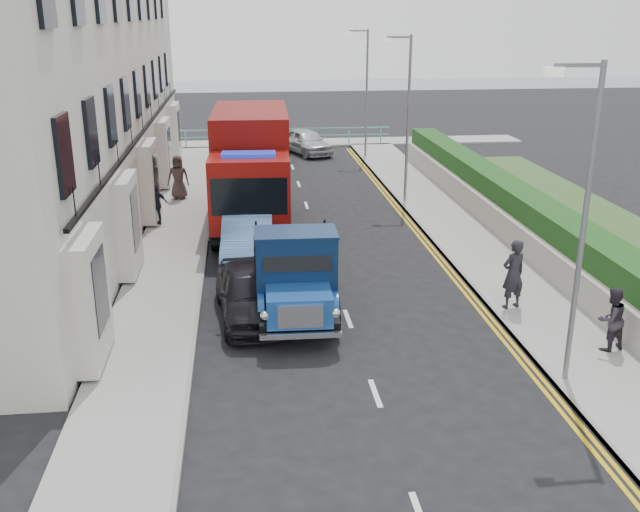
{
  "coord_description": "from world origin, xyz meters",
  "views": [
    {
      "loc": [
        -2.73,
        -15.47,
        7.87
      ],
      "look_at": [
        -0.62,
        3.25,
        1.4
      ],
      "focal_mm": 40.0,
      "sensor_mm": 36.0,
      "label": 1
    }
  ],
  "objects_px": {
    "lamp_far": "(365,86)",
    "bedford_lorry": "(296,280)",
    "lamp_mid": "(405,110)",
    "parked_car_front": "(250,292)",
    "lamp_near": "(580,211)",
    "red_lorry": "(251,165)",
    "pedestrian_east_near": "(513,274)"
  },
  "relations": [
    {
      "from": "lamp_near",
      "to": "lamp_mid",
      "type": "xyz_separation_m",
      "value": [
        0.0,
        16.0,
        0.0
      ]
    },
    {
      "from": "pedestrian_east_near",
      "to": "lamp_mid",
      "type": "bearing_deg",
      "value": -106.27
    },
    {
      "from": "parked_car_front",
      "to": "red_lorry",
      "type": "bearing_deg",
      "value": 82.87
    },
    {
      "from": "lamp_near",
      "to": "pedestrian_east_near",
      "type": "height_order",
      "value": "lamp_near"
    },
    {
      "from": "red_lorry",
      "to": "bedford_lorry",
      "type": "bearing_deg",
      "value": -82.25
    },
    {
      "from": "lamp_far",
      "to": "bedford_lorry",
      "type": "xyz_separation_m",
      "value": [
        -5.57,
        -21.93,
        -2.84
      ]
    },
    {
      "from": "lamp_far",
      "to": "bedford_lorry",
      "type": "distance_m",
      "value": 22.81
    },
    {
      "from": "lamp_mid",
      "to": "bedford_lorry",
      "type": "bearing_deg",
      "value": -115.03
    },
    {
      "from": "bedford_lorry",
      "to": "pedestrian_east_near",
      "type": "height_order",
      "value": "bedford_lorry"
    },
    {
      "from": "lamp_mid",
      "to": "lamp_far",
      "type": "xyz_separation_m",
      "value": [
        0.0,
        10.0,
        0.0
      ]
    },
    {
      "from": "lamp_mid",
      "to": "lamp_far",
      "type": "relative_size",
      "value": 1.0
    },
    {
      "from": "bedford_lorry",
      "to": "parked_car_front",
      "type": "relative_size",
      "value": 1.26
    },
    {
      "from": "lamp_near",
      "to": "pedestrian_east_near",
      "type": "bearing_deg",
      "value": 84.71
    },
    {
      "from": "lamp_near",
      "to": "red_lorry",
      "type": "height_order",
      "value": "lamp_near"
    },
    {
      "from": "lamp_near",
      "to": "bedford_lorry",
      "type": "height_order",
      "value": "lamp_near"
    },
    {
      "from": "lamp_far",
      "to": "parked_car_front",
      "type": "distance_m",
      "value": 22.86
    },
    {
      "from": "bedford_lorry",
      "to": "pedestrian_east_near",
      "type": "distance_m",
      "value": 5.95
    },
    {
      "from": "bedford_lorry",
      "to": "parked_car_front",
      "type": "height_order",
      "value": "bedford_lorry"
    },
    {
      "from": "lamp_near",
      "to": "lamp_mid",
      "type": "relative_size",
      "value": 1.0
    },
    {
      "from": "red_lorry",
      "to": "pedestrian_east_near",
      "type": "bearing_deg",
      "value": -52.16
    },
    {
      "from": "bedford_lorry",
      "to": "pedestrian_east_near",
      "type": "xyz_separation_m",
      "value": [
        5.95,
        -0.04,
        -0.06
      ]
    },
    {
      "from": "lamp_mid",
      "to": "pedestrian_east_near",
      "type": "height_order",
      "value": "lamp_mid"
    },
    {
      "from": "lamp_near",
      "to": "red_lorry",
      "type": "relative_size",
      "value": 0.84
    },
    {
      "from": "lamp_mid",
      "to": "parked_car_front",
      "type": "relative_size",
      "value": 1.64
    },
    {
      "from": "lamp_mid",
      "to": "lamp_near",
      "type": "bearing_deg",
      "value": -90.0
    },
    {
      "from": "pedestrian_east_near",
      "to": "parked_car_front",
      "type": "bearing_deg",
      "value": -21.21
    },
    {
      "from": "lamp_near",
      "to": "red_lorry",
      "type": "bearing_deg",
      "value": 115.63
    },
    {
      "from": "parked_car_front",
      "to": "pedestrian_east_near",
      "type": "xyz_separation_m",
      "value": [
        7.15,
        -0.39,
        0.37
      ]
    },
    {
      "from": "lamp_near",
      "to": "lamp_mid",
      "type": "distance_m",
      "value": 16.0
    },
    {
      "from": "lamp_mid",
      "to": "pedestrian_east_near",
      "type": "xyz_separation_m",
      "value": [
        0.37,
        -11.98,
        -2.9
      ]
    },
    {
      "from": "lamp_mid",
      "to": "parked_car_front",
      "type": "height_order",
      "value": "lamp_mid"
    },
    {
      "from": "bedford_lorry",
      "to": "red_lorry",
      "type": "relative_size",
      "value": 0.65
    }
  ]
}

